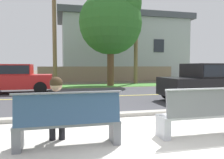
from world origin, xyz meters
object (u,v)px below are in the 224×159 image
Objects in this scene: seated_person_white at (57,108)px; shade_tree_left at (113,18)px; bench_right at (203,114)px; car_black_near at (214,80)px; bench_left at (69,122)px; car_red_far at (10,77)px.

seated_person_white is 0.17× the size of shade_tree_left.
bench_right is 0.43× the size of car_black_near.
bench_left is 9.07m from car_red_far.
shade_tree_left reaches higher than seated_person_white.
car_red_far is (-2.70, 8.65, 0.40)m from bench_left.
bench_left is 7.14m from car_black_near.
bench_right is 5.10m from car_black_near.
seated_person_white is at bearing -149.35° from car_black_near.
car_red_far is at bearing -154.66° from shade_tree_left.
seated_person_white reaches higher than bench_right.
seated_person_white is at bearing -108.56° from shade_tree_left.
shade_tree_left is at bearing 71.44° from seated_person_white.
car_red_far is 8.09m from shade_tree_left.
seated_person_white is (-2.88, 0.17, 0.22)m from bench_right.
bench_left and bench_right have the same top height.
bench_right is (2.68, 0.00, 0.00)m from bench_left.
bench_left is 0.24× the size of shade_tree_left.
shade_tree_left is (3.65, 11.65, 4.42)m from bench_left.
car_red_far reaches higher than bench_right.
car_black_near is at bearing 32.67° from bench_left.
bench_right is at bearing -58.14° from car_red_far.
car_red_far is at bearing 121.86° from bench_right.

